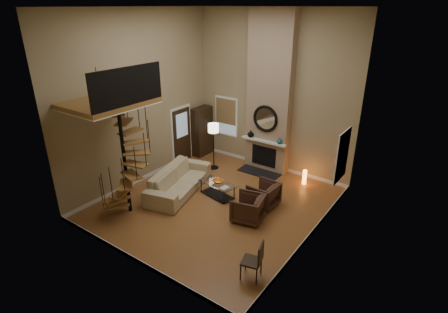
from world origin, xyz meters
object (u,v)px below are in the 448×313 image
Objects in this scene: armchair_near at (266,195)px; floor_lamp at (213,132)px; hutch at (202,131)px; sofa at (179,180)px; coffee_table at (217,188)px; armchair_far at (251,209)px; side_chair at (255,259)px; accent_lamp at (305,177)px.

floor_lamp is at bearing -110.55° from armchair_near.
sofa is (1.33, -2.87, -0.55)m from hutch.
coffee_table is 0.75× the size of floor_lamp.
armchair_far is (2.73, -0.09, -0.04)m from sofa.
coffee_table is at bearing -83.02° from sofa.
side_chair is (4.17, -4.06, -0.89)m from floor_lamp.
armchair_far is at bearing -36.04° from hutch.
coffee_table is at bearing -43.73° from hutch.
coffee_table is 3.77m from side_chair.
sofa is 4.49m from side_chair.
coffee_table is 3.01m from accent_lamp.
floor_lamp is at bearing 130.05° from coffee_table.
armchair_near is 2.02m from accent_lamp.
accent_lamp reaches higher than coffee_table.
floor_lamp is at bearing -34.71° from hutch.
hutch is 1.50m from floor_lamp.
floor_lamp is (-2.89, 2.14, 1.06)m from armchair_far.
sofa is 3.25× the size of armchair_far.
armchair_far is at bearing 123.80° from side_chair.
armchair_near is 0.64× the size of coffee_table.
armchair_far is (0.04, -0.92, 0.00)m from armchair_near.
armchair_near is 1.56m from coffee_table.
armchair_far is 2.92m from accent_lamp.
sofa is 4.16m from accent_lamp.
side_chair is (1.29, -1.92, 0.17)m from armchair_far.
accent_lamp is at bearing -0.77° from hutch.
side_chair is at bearing 27.73° from armchair_near.
sofa is at bearing -65.11° from hutch.
armchair_far is (4.06, -2.95, -0.60)m from hutch.
floor_lamp reaches higher than armchair_near.
side_chair is (1.33, -2.84, 0.17)m from armchair_near.
floor_lamp reaches higher than sofa.
hutch is 4.55m from armchair_near.
hutch reaches higher than side_chair.
hutch is at bearing 137.64° from side_chair.
armchair_near is at bearing -26.86° from hutch.
coffee_table is at bearing -122.58° from armchair_far.
armchair_near reaches higher than accent_lamp.
armchair_near is at bearing -87.57° from sofa.
floor_lamp reaches higher than coffee_table.
hutch is 3.90× the size of accent_lamp.
side_chair reaches higher than coffee_table.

